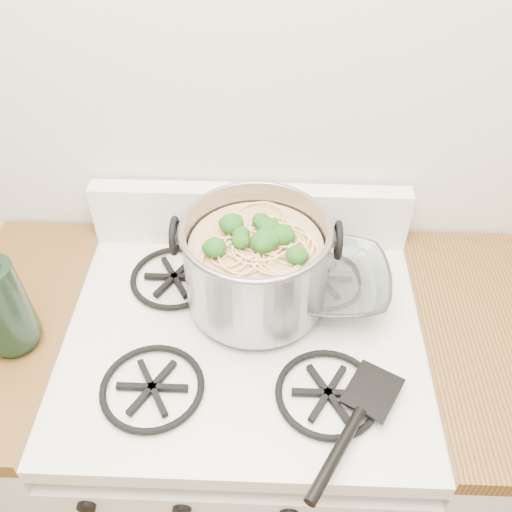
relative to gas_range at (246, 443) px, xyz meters
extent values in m
plane|color=silver|center=(0.00, 0.34, 0.91)|extent=(3.60, 0.00, 3.60)
cube|color=white|center=(0.00, 0.00, -0.03)|extent=(0.76, 0.65, 0.81)
cube|color=white|center=(0.00, 0.00, 0.44)|extent=(0.76, 0.65, 0.04)
cube|color=black|center=(0.00, 0.00, 0.48)|extent=(0.60, 0.56, 0.02)
cylinder|color=black|center=(-0.28, -0.32, 0.34)|extent=(0.04, 0.03, 0.04)
cylinder|color=black|center=(-0.10, -0.32, 0.34)|extent=(0.04, 0.03, 0.04)
cylinder|color=black|center=(0.10, -0.32, 0.34)|extent=(0.04, 0.03, 0.04)
cube|color=silver|center=(-0.51, 0.00, 0.00)|extent=(0.25, 0.65, 0.88)
cube|color=#4D3112|center=(-0.51, 0.00, 0.46)|extent=(0.25, 0.65, 0.04)
cylinder|color=gray|center=(0.02, 0.09, 0.59)|extent=(0.30, 0.30, 0.20)
torus|color=gray|center=(0.02, 0.09, 0.68)|extent=(0.31, 0.31, 0.01)
torus|color=black|center=(-0.14, 0.09, 0.66)|extent=(0.01, 0.08, 0.08)
torus|color=black|center=(0.19, 0.09, 0.66)|extent=(0.01, 0.08, 0.08)
cylinder|color=tan|center=(0.02, 0.09, 0.56)|extent=(0.28, 0.28, 0.15)
sphere|color=#1F5316|center=(0.02, 0.09, 0.66)|extent=(0.04, 0.04, 0.04)
sphere|color=#1F5316|center=(0.02, 0.09, 0.66)|extent=(0.04, 0.04, 0.04)
sphere|color=#1F5316|center=(0.02, 0.09, 0.66)|extent=(0.04, 0.04, 0.04)
sphere|color=#1F5316|center=(0.02, 0.09, 0.66)|extent=(0.04, 0.04, 0.04)
sphere|color=#1F5316|center=(0.02, 0.09, 0.66)|extent=(0.04, 0.04, 0.04)
sphere|color=#1F5316|center=(0.02, 0.09, 0.66)|extent=(0.04, 0.04, 0.04)
sphere|color=#1F5316|center=(0.02, 0.09, 0.66)|extent=(0.04, 0.04, 0.04)
sphere|color=#1F5316|center=(0.02, 0.09, 0.66)|extent=(0.04, 0.04, 0.04)
sphere|color=#1F5316|center=(0.02, 0.09, 0.66)|extent=(0.04, 0.04, 0.04)
sphere|color=#1F5316|center=(0.02, 0.09, 0.66)|extent=(0.04, 0.04, 0.04)
imported|color=white|center=(0.19, 0.11, 0.50)|extent=(0.11, 0.11, 0.03)
camera|label=1|loc=(0.06, -0.77, 1.42)|focal=40.00mm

